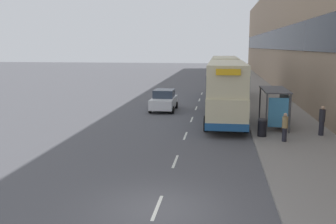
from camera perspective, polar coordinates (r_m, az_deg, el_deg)
name	(u,v)px	position (r m, az deg, el deg)	size (l,w,h in m)	color
ground_plane	(156,210)	(12.95, -1.77, -14.65)	(220.00, 220.00, 0.00)	#515156
pavement	(254,87)	(50.59, 12.97, 3.70)	(5.00, 93.00, 0.14)	gray
terrace_facade	(288,34)	(50.84, 17.85, 11.28)	(3.10, 93.00, 13.92)	#9E846B
lane_mark_0	(157,207)	(13.09, -1.65, -14.34)	(0.12, 2.00, 0.01)	silver
lane_mark_1	(175,161)	(17.91, 1.12, -7.53)	(0.12, 2.00, 0.01)	silver
lane_mark_2	(185,136)	(22.91, 2.66, -3.63)	(0.12, 2.00, 0.01)	silver
lane_mark_3	(192,119)	(27.98, 3.64, -1.14)	(0.12, 2.00, 0.01)	silver
lane_mark_4	(196,108)	(33.09, 4.31, 0.59)	(0.12, 2.00, 0.01)	silver
lane_mark_5	(199,100)	(38.22, 4.81, 1.85)	(0.12, 2.00, 0.01)	silver
lane_mark_6	(202,94)	(43.38, 5.18, 2.81)	(0.12, 2.00, 0.01)	silver
bus_shelter	(278,101)	(25.39, 16.35, 1.61)	(1.60, 4.20, 2.48)	#4C4C51
double_decker_bus_near	(226,90)	(27.12, 8.85, 3.28)	(2.85, 10.79, 4.30)	beige
double_decker_bus_ahead	(224,77)	(39.34, 8.58, 5.35)	(2.85, 10.86, 4.30)	beige
car_0	(225,72)	(66.94, 8.68, 5.99)	(1.98, 4.27, 1.71)	#4C5156
car_1	(224,69)	(74.97, 8.53, 6.44)	(2.06, 3.88, 1.81)	#4C5156
car_2	(164,100)	(31.72, -0.64, 1.79)	(2.08, 4.10, 1.77)	silver
car_3	(220,68)	(81.82, 7.89, 6.71)	(2.02, 4.26, 1.70)	navy
pedestrian_at_shelter	(322,120)	(24.07, 22.40, -1.17)	(0.35, 0.35, 1.79)	#23232D
pedestrian_1	(284,104)	(30.18, 17.19, 1.10)	(0.32, 0.32, 1.62)	#23232D
pedestrian_2	(285,127)	(21.83, 17.38, -2.18)	(0.32, 0.32, 1.62)	#23232D
litter_bin	(262,128)	(22.75, 14.16, -2.31)	(0.55, 0.55, 1.05)	black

